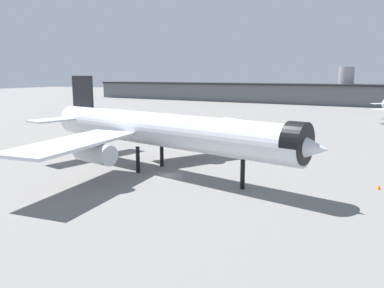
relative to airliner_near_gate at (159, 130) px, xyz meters
name	(u,v)px	position (x,y,z in m)	size (l,w,h in m)	color
ground	(169,176)	(3.41, -2.31, -8.55)	(900.00, 900.00, 0.00)	slate
airliner_near_gate	(159,130)	(0.00, 0.00, 0.00)	(68.26, 60.98, 19.41)	silver
terminal_building	(247,92)	(-41.64, 214.53, -1.47)	(261.42, 60.82, 24.90)	slate
service_truck_front	(284,142)	(18.80, 37.03, -6.96)	(5.74, 5.22, 3.00)	black
baggage_tug_wing	(157,135)	(-20.48, 36.44, -7.58)	(3.47, 2.47, 1.85)	black
traffic_cone_near_nose	(300,152)	(23.97, 30.70, -8.17)	(0.61, 0.61, 0.76)	#F2600C
traffic_cone_wingtip	(379,187)	(41.05, 3.99, -8.17)	(0.61, 0.61, 0.77)	#F2600C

